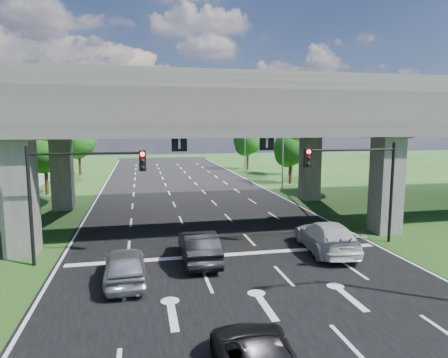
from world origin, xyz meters
name	(u,v)px	position (x,y,z in m)	size (l,w,h in m)	color
ground	(246,279)	(0.00, 0.00, 0.00)	(160.00, 160.00, 0.00)	#1F4315
road	(209,226)	(0.00, 10.00, 0.01)	(18.00, 120.00, 0.03)	black
overpass	(204,112)	(0.00, 12.00, 7.92)	(80.00, 15.00, 10.00)	#393634
signal_right	(360,174)	(7.82, 3.94, 4.19)	(5.76, 0.54, 6.00)	black
signal_left	(75,182)	(-7.82, 3.94, 4.19)	(5.76, 0.54, 6.00)	black
streetlight_far	(280,136)	(10.10, 24.00, 5.85)	(3.38, 0.25, 10.00)	gray
streetlight_beyond	(242,133)	(10.10, 40.00, 5.85)	(3.38, 0.25, 10.00)	gray
tree_left_near	(45,147)	(-13.95, 26.00, 4.82)	(4.50, 4.50, 7.80)	black
tree_left_mid	(34,149)	(-16.95, 34.00, 4.17)	(3.91, 3.90, 6.76)	black
tree_left_far	(79,138)	(-12.95, 42.00, 5.14)	(4.80, 4.80, 8.32)	black
tree_right_near	(291,146)	(13.05, 28.00, 4.50)	(4.20, 4.20, 7.28)	black
tree_right_mid	(291,145)	(16.05, 36.00, 4.17)	(3.91, 3.90, 6.76)	black
tree_right_far	(248,139)	(12.05, 44.00, 4.82)	(4.50, 4.50, 7.80)	black
car_silver	(125,265)	(-5.40, 0.77, 0.82)	(1.85, 4.61, 1.57)	#B3B5BB
car_dark	(199,246)	(-1.80, 2.74, 0.83)	(1.70, 4.88, 1.61)	black
car_white	(326,237)	(5.40, 3.00, 0.86)	(2.33, 5.72, 1.66)	silver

